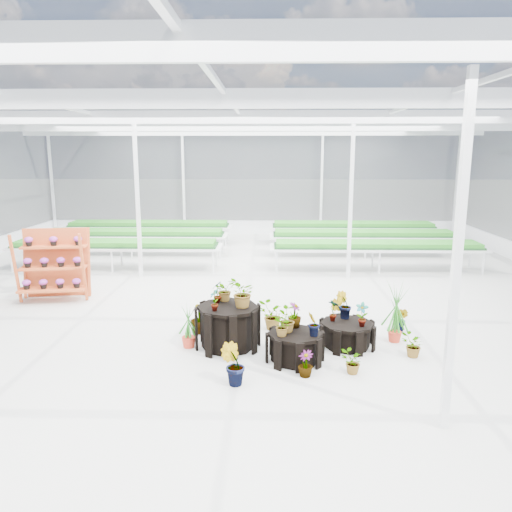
{
  "coord_description": "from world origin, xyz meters",
  "views": [
    {
      "loc": [
        0.69,
        -10.01,
        3.52
      ],
      "look_at": [
        0.43,
        0.76,
        1.3
      ],
      "focal_mm": 35.0,
      "sensor_mm": 36.0,
      "label": 1
    }
  ],
  "objects_px": {
    "plinth_low": "(347,334)",
    "plinth_mid": "(295,347)",
    "plinth_tall": "(228,327)",
    "shelf_rack": "(53,265)"
  },
  "relations": [
    {
      "from": "plinth_tall",
      "to": "shelf_rack",
      "type": "distance_m",
      "value": 5.37
    },
    {
      "from": "plinth_tall",
      "to": "plinth_low",
      "type": "distance_m",
      "value": 2.21
    },
    {
      "from": "plinth_mid",
      "to": "shelf_rack",
      "type": "distance_m",
      "value": 6.71
    },
    {
      "from": "plinth_low",
      "to": "shelf_rack",
      "type": "distance_m",
      "value": 7.27
    },
    {
      "from": "plinth_low",
      "to": "plinth_tall",
      "type": "bearing_deg",
      "value": -177.4
    },
    {
      "from": "plinth_mid",
      "to": "plinth_tall",
      "type": "bearing_deg",
      "value": 153.43
    },
    {
      "from": "plinth_low",
      "to": "plinth_mid",
      "type": "bearing_deg",
      "value": -145.01
    },
    {
      "from": "plinth_tall",
      "to": "plinth_mid",
      "type": "xyz_separation_m",
      "value": [
        1.2,
        -0.6,
        -0.14
      ]
    },
    {
      "from": "plinth_mid",
      "to": "plinth_low",
      "type": "height_order",
      "value": "plinth_mid"
    },
    {
      "from": "plinth_tall",
      "to": "plinth_low",
      "type": "relative_size",
      "value": 1.14
    }
  ]
}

